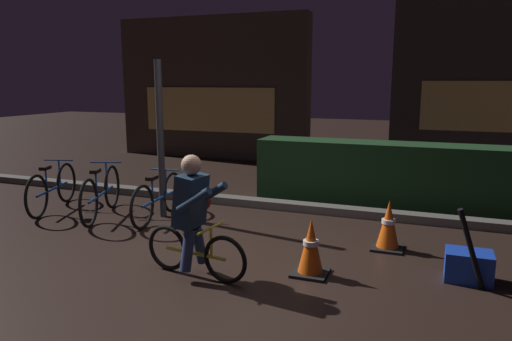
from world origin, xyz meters
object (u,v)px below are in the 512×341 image
parked_bike_leftmost (52,188)px  traffic_cone_far (388,226)px  parked_bike_left_mid (101,193)px  parked_bike_center_left (158,198)px  traffic_cone_near (311,248)px  street_post (160,140)px  closed_umbrella (471,250)px  blue_crate (469,266)px  cyclist (194,215)px

parked_bike_leftmost → traffic_cone_far: parked_bike_leftmost is taller
parked_bike_left_mid → parked_bike_center_left: (0.86, 0.15, -0.03)m
traffic_cone_near → parked_bike_left_mid: bearing=164.0°
street_post → parked_bike_left_mid: size_ratio=1.41×
street_post → closed_umbrella: bearing=-15.9°
parked_bike_center_left → traffic_cone_near: size_ratio=2.56×
parked_bike_center_left → blue_crate: (4.00, -0.71, -0.17)m
traffic_cone_far → closed_umbrella: closed_umbrella is taller
parked_bike_leftmost → parked_bike_center_left: bearing=-104.7°
street_post → traffic_cone_near: bearing=-27.1°
street_post → closed_umbrella: 4.25m
street_post → parked_bike_center_left: size_ratio=1.49×
parked_bike_left_mid → cyclist: 2.67m
cyclist → parked_bike_center_left: bearing=139.3°
blue_crate → closed_umbrella: bearing=-92.3°
street_post → cyclist: (1.44, -1.74, -0.49)m
street_post → parked_bike_center_left: 0.82m
parked_bike_center_left → traffic_cone_far: (3.16, -0.07, -0.04)m
parked_bike_left_mid → traffic_cone_far: 4.02m
parked_bike_leftmost → closed_umbrella: (5.79, -0.86, 0.07)m
parked_bike_left_mid → blue_crate: (4.86, -0.56, -0.20)m
blue_crate → traffic_cone_far: bearing=142.4°
parked_bike_left_mid → parked_bike_center_left: bearing=-100.0°
blue_crate → cyclist: 2.77m
traffic_cone_far → cyclist: size_ratio=0.47×
parked_bike_left_mid → traffic_cone_near: 3.49m
traffic_cone_near → blue_crate: 1.56m
street_post → parked_bike_leftmost: street_post is taller
traffic_cone_near → blue_crate: bearing=14.9°
street_post → cyclist: street_post is taller
parked_bike_left_mid → blue_crate: bearing=-116.6°
parked_bike_leftmost → parked_bike_center_left: parked_bike_leftmost is taller
street_post → parked_bike_left_mid: bearing=-157.6°
parked_bike_center_left → cyclist: bearing=-142.4°
traffic_cone_far → street_post: bearing=175.4°
parked_bike_center_left → traffic_cone_far: size_ratio=2.56×
traffic_cone_near → traffic_cone_far: size_ratio=1.00×
traffic_cone_far → closed_umbrella: size_ratio=0.69×
parked_bike_left_mid → blue_crate: 4.89m
parked_bike_left_mid → traffic_cone_far: parked_bike_left_mid is taller
street_post → parked_bike_center_left: street_post is taller
parked_bike_center_left → traffic_cone_near: 2.73m
parked_bike_left_mid → traffic_cone_near: bearing=-125.9°
traffic_cone_far → closed_umbrella: 1.22m
street_post → blue_crate: (4.04, -0.90, -0.97)m
parked_bike_leftmost → cyclist: 3.53m
street_post → closed_umbrella: (4.03, -1.15, -0.72)m
parked_bike_left_mid → parked_bike_center_left: size_ratio=1.05×
closed_umbrella → parked_bike_left_mid: bearing=-42.3°
parked_bike_leftmost → closed_umbrella: 5.85m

